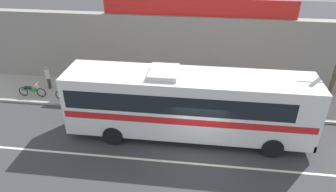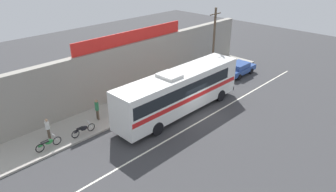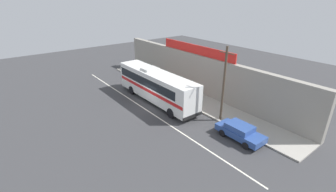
{
  "view_description": "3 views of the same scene",
  "coord_description": "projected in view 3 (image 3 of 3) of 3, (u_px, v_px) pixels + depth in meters",
  "views": [
    {
      "loc": [
        -0.02,
        -11.83,
        10.01
      ],
      "look_at": [
        -1.76,
        2.09,
        1.94
      ],
      "focal_mm": 32.71,
      "sensor_mm": 36.0,
      "label": 1
    },
    {
      "loc": [
        -17.39,
        -13.63,
        12.27
      ],
      "look_at": [
        -1.76,
        1.64,
        1.81
      ],
      "focal_mm": 32.52,
      "sensor_mm": 36.0,
      "label": 2
    },
    {
      "loc": [
        20.36,
        -13.14,
        11.67
      ],
      "look_at": [
        1.95,
        1.09,
        1.63
      ],
      "focal_mm": 25.53,
      "sensor_mm": 36.0,
      "label": 3
    }
  ],
  "objects": [
    {
      "name": "pedestrian_far_left",
      "position": [
        141.0,
        68.0,
        36.74
      ],
      "size": [
        0.3,
        0.48,
        1.59
      ],
      "color": "brown",
      "rests_on": "sidewalk_slab"
    },
    {
      "name": "road_center_stripe",
      "position": [
        144.0,
        108.0,
        26.34
      ],
      "size": [
        30.0,
        0.14,
        0.01
      ],
      "primitive_type": "cube",
      "color": "silver",
      "rests_on": "ground_plane"
    },
    {
      "name": "storefront_facade",
      "position": [
        198.0,
        73.0,
        29.97
      ],
      "size": [
        30.0,
        0.7,
        4.8
      ],
      "primitive_type": "cube",
      "color": "gray",
      "rests_on": "ground_plane"
    },
    {
      "name": "motorcycle_black",
      "position": [
        141.0,
        76.0,
        34.77
      ],
      "size": [
        1.91,
        0.56,
        0.94
      ],
      "color": "black",
      "rests_on": "sidewalk_slab"
    },
    {
      "name": "utility_pole",
      "position": [
        224.0,
        83.0,
        22.32
      ],
      "size": [
        1.6,
        0.22,
        7.27
      ],
      "color": "brown",
      "rests_on": "sidewalk_slab"
    },
    {
      "name": "motorcycle_red",
      "position": [
        133.0,
        72.0,
        36.74
      ],
      "size": [
        1.83,
        0.56,
        0.94
      ],
      "color": "black",
      "rests_on": "sidewalk_slab"
    },
    {
      "name": "parked_car",
      "position": [
        240.0,
        131.0,
        20.52
      ],
      "size": [
        4.21,
        1.86,
        1.37
      ],
      "color": "#2D4C93",
      "rests_on": "ground_plane"
    },
    {
      "name": "storefront_billboard",
      "position": [
        196.0,
        49.0,
        29.18
      ],
      "size": [
        12.03,
        0.12,
        1.1
      ],
      "primitive_type": "cube",
      "color": "red",
      "rests_on": "storefront_facade"
    },
    {
      "name": "pedestrian_by_curb",
      "position": [
        155.0,
        74.0,
        33.7
      ],
      "size": [
        0.3,
        0.48,
        1.74
      ],
      "color": "brown",
      "rests_on": "sidewalk_slab"
    },
    {
      "name": "ground_plane",
      "position": [
        150.0,
        106.0,
        26.79
      ],
      "size": [
        70.0,
        70.0,
        0.0
      ],
      "primitive_type": "plane",
      "color": "#3A3A3D"
    },
    {
      "name": "sidewalk_slab",
      "position": [
        185.0,
        95.0,
        29.68
      ],
      "size": [
        30.0,
        3.6,
        0.14
      ],
      "primitive_type": "cube",
      "color": "#A8A399",
      "rests_on": "ground_plane"
    },
    {
      "name": "intercity_bus",
      "position": [
        156.0,
        85.0,
        27.29
      ],
      "size": [
        12.35,
        2.62,
        3.78
      ],
      "color": "white",
      "rests_on": "ground_plane"
    }
  ]
}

